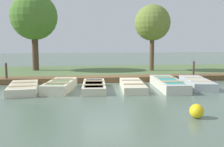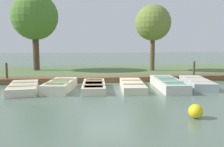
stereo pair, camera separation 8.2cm
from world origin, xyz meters
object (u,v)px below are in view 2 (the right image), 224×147
object	(u,v)px
rowboat_5	(197,83)
mooring_post_far	(194,70)
rowboat_0	(23,88)
rowboat_4	(168,84)
mooring_post_near	(7,73)
rowboat_1	(60,85)
park_tree_far_left	(35,17)
rowboat_2	(94,86)
buoy	(196,111)
park_tree_left	(153,23)
rowboat_3	(132,85)

from	to	relation	value
rowboat_5	mooring_post_far	xyz separation A→B (m)	(-2.09, 0.83, 0.36)
rowboat_0	mooring_post_far	world-z (taller)	mooring_post_far
rowboat_4	mooring_post_near	bearing A→B (deg)	-101.39
rowboat_1	park_tree_far_left	world-z (taller)	park_tree_far_left
rowboat_2	rowboat_5	xyz separation A→B (m)	(-0.17, 4.97, 0.03)
rowboat_1	rowboat_5	world-z (taller)	rowboat_1
rowboat_4	buoy	distance (m)	4.65
rowboat_4	rowboat_2	bearing A→B (deg)	-85.72
park_tree_far_left	mooring_post_near	bearing A→B (deg)	-7.76
rowboat_1	park_tree_left	bearing A→B (deg)	144.80
rowboat_5	mooring_post_far	bearing A→B (deg)	168.59
mooring_post_near	rowboat_4	bearing A→B (deg)	73.66
mooring_post_near	rowboat_5	bearing A→B (deg)	77.42
mooring_post_far	rowboat_1	bearing A→B (deg)	-73.52
rowboat_1	rowboat_2	bearing A→B (deg)	96.42
buoy	park_tree_far_left	distance (m)	13.87
rowboat_1	park_tree_left	size ratio (longest dim) A/B	0.59
rowboat_4	rowboat_3	bearing A→B (deg)	-87.97
rowboat_0	rowboat_3	size ratio (longest dim) A/B	0.90
rowboat_1	mooring_post_near	size ratio (longest dim) A/B	2.53
park_tree_far_left	rowboat_0	bearing A→B (deg)	5.06
mooring_post_near	buoy	bearing A→B (deg)	45.57
rowboat_5	park_tree_left	size ratio (longest dim) A/B	0.66
rowboat_3	mooring_post_near	world-z (taller)	mooring_post_near
park_tree_left	mooring_post_far	bearing A→B (deg)	19.96
rowboat_3	mooring_post_far	size ratio (longest dim) A/B	2.80
rowboat_2	park_tree_far_left	xyz separation A→B (m)	(-7.16, -3.71, 3.72)
rowboat_0	park_tree_far_left	bearing A→B (deg)	177.91
rowboat_2	park_tree_left	distance (m)	8.15
mooring_post_near	rowboat_3	bearing A→B (deg)	70.21
rowboat_1	buoy	bearing A→B (deg)	51.42
rowboat_1	rowboat_3	size ratio (longest dim) A/B	0.91
buoy	park_tree_far_left	size ratio (longest dim) A/B	0.07
rowboat_4	mooring_post_far	distance (m)	3.30
rowboat_1	park_tree_far_left	size ratio (longest dim) A/B	0.50
rowboat_4	park_tree_left	size ratio (longest dim) A/B	0.73
rowboat_4	park_tree_left	xyz separation A→B (m)	(-6.02, 0.99, 3.24)
rowboat_2	rowboat_5	bearing A→B (deg)	95.71
rowboat_2	rowboat_4	world-z (taller)	rowboat_4
rowboat_2	park_tree_far_left	bearing A→B (deg)	-148.90
rowboat_1	mooring_post_near	world-z (taller)	mooring_post_near
rowboat_1	rowboat_3	world-z (taller)	rowboat_1
rowboat_0	rowboat_3	bearing A→B (deg)	83.66
rowboat_4	mooring_post_near	world-z (taller)	mooring_post_near
rowboat_2	rowboat_3	world-z (taller)	rowboat_2
buoy	park_tree_left	bearing A→B (deg)	170.24
rowboat_5	mooring_post_near	world-z (taller)	mooring_post_near
rowboat_1	park_tree_far_left	xyz separation A→B (m)	(-7.07, -2.21, 3.67)
mooring_post_far	park_tree_far_left	size ratio (longest dim) A/B	0.20
mooring_post_far	park_tree_left	distance (m)	4.91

